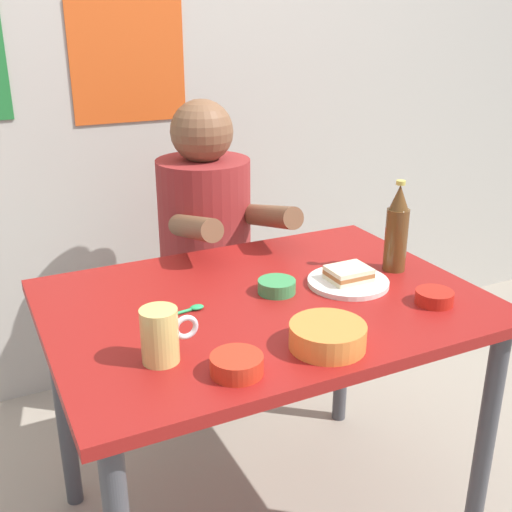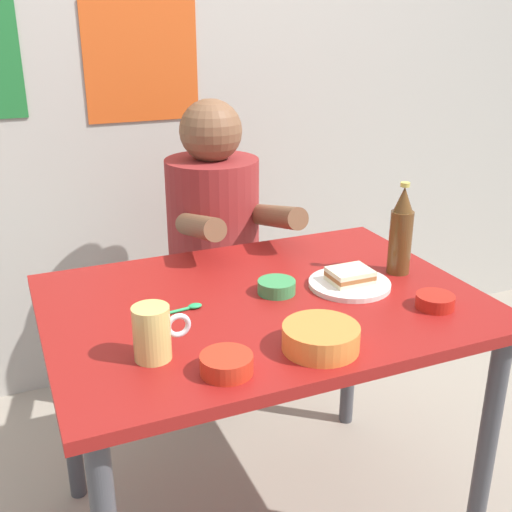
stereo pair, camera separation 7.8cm
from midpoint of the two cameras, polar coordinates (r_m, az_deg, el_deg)
The scene contains 13 objects.
wall_back at distance 2.45m, azimuth -8.75°, elevation 18.09°, with size 4.40×0.09×2.60m.
dining_table at distance 1.65m, azimuth 2.05°, elevation -6.86°, with size 1.10×0.80×0.74m.
stool at distance 2.33m, azimuth -2.73°, elevation -6.23°, with size 0.34×0.34×0.45m.
person_seated at distance 2.16m, azimuth -2.82°, elevation 3.48°, with size 0.33×0.56×0.72m.
plate_orange at distance 1.70m, azimuth 9.84°, elevation -2.56°, with size 0.22×0.22×0.01m, color silver.
sandwich at distance 1.69m, azimuth 9.90°, elevation -1.78°, with size 0.11×0.09×0.04m.
beer_mug at distance 1.33m, azimuth -7.73°, elevation -6.98°, with size 0.13×0.08×0.12m.
beer_bottle at distance 1.78m, azimuth 14.34°, elevation 2.07°, with size 0.06×0.06×0.26m.
sambal_bowl_red at distance 1.63m, azimuth 17.38°, elevation -3.93°, with size 0.10×0.10×0.03m.
soup_bowl_orange at distance 1.38m, azimuth 7.58°, elevation -7.33°, with size 0.17×0.17×0.05m.
dip_bowl_green at distance 1.64m, azimuth 3.26°, elevation -2.79°, with size 0.10×0.10×0.03m.
sauce_bowl_chili at distance 1.28m, azimuth -0.96°, elevation -9.78°, with size 0.11×0.11×0.04m.
spoon at distance 1.55m, azimuth -4.92°, elevation -4.79°, with size 0.13×0.03×0.01m.
Camera 2 is at (-0.59, -1.33, 1.42)m, focal length 43.76 mm.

